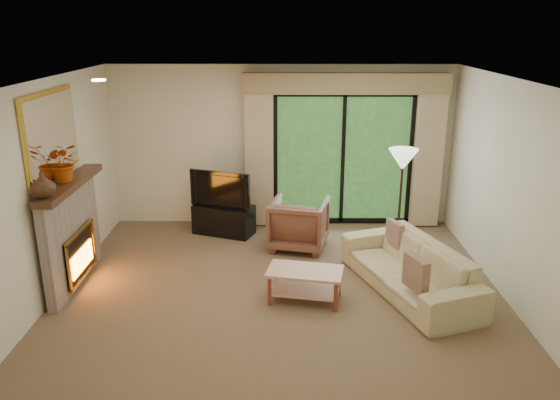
{
  "coord_description": "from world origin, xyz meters",
  "views": [
    {
      "loc": [
        0.06,
        -6.18,
        3.21
      ],
      "look_at": [
        0.0,
        0.3,
        1.1
      ],
      "focal_mm": 35.0,
      "sensor_mm": 36.0,
      "label": 1
    }
  ],
  "objects_px": {
    "armchair": "(299,224)",
    "sofa": "(409,268)",
    "media_console": "(224,219)",
    "coffee_table": "(305,285)"
  },
  "relations": [
    {
      "from": "sofa",
      "to": "coffee_table",
      "type": "bearing_deg",
      "value": -98.52
    },
    {
      "from": "media_console",
      "to": "sofa",
      "type": "height_order",
      "value": "sofa"
    },
    {
      "from": "sofa",
      "to": "media_console",
      "type": "bearing_deg",
      "value": -147.62
    },
    {
      "from": "armchair",
      "to": "coffee_table",
      "type": "relative_size",
      "value": 0.93
    },
    {
      "from": "armchair",
      "to": "coffee_table",
      "type": "xyz_separation_m",
      "value": [
        0.03,
        -1.65,
        -0.17
      ]
    },
    {
      "from": "armchair",
      "to": "sofa",
      "type": "relative_size",
      "value": 0.38
    },
    {
      "from": "media_console",
      "to": "armchair",
      "type": "relative_size",
      "value": 1.13
    },
    {
      "from": "sofa",
      "to": "armchair",
      "type": "bearing_deg",
      "value": -156.06
    },
    {
      "from": "media_console",
      "to": "coffee_table",
      "type": "relative_size",
      "value": 1.05
    },
    {
      "from": "armchair",
      "to": "sofa",
      "type": "bearing_deg",
      "value": 146.61
    }
  ]
}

